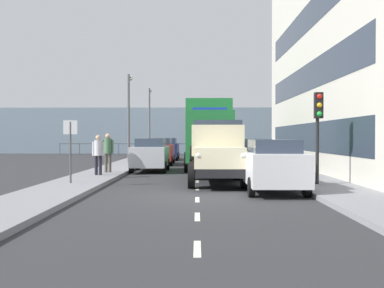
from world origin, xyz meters
name	(u,v)px	position (x,y,z in m)	size (l,w,h in m)	color
ground_plane	(197,170)	(0.00, -10.70, 0.00)	(80.00, 80.00, 0.00)	#2D2D30
sidewalk_left	(280,169)	(-4.47, -10.70, 0.07)	(2.15, 44.40, 0.15)	gray
sidewalk_right	(115,169)	(4.47, -10.70, 0.07)	(2.15, 44.40, 0.15)	gray
road_centreline_markings	(197,170)	(0.00, -10.91, 0.00)	(0.12, 40.33, 0.01)	silver
building_terrace	(382,54)	(-9.42, -9.51, 6.01)	(7.77, 21.34, 12.03)	beige
sea_horizon	(197,131)	(0.00, -35.90, 2.50)	(80.00, 0.80, 5.00)	gray
seawall_railing	(197,146)	(0.00, -32.30, 0.92)	(28.08, 0.08, 1.20)	#4C5156
truck_vintage_cream	(217,153)	(-0.76, -3.42, 1.18)	(2.17, 5.64, 2.43)	black
lorry_cargo_green	(208,132)	(-0.63, -12.18, 2.08)	(2.58, 8.20, 3.87)	#1E7033
car_white_kerbside_near	(273,165)	(-2.45, -0.96, 0.89)	(1.84, 3.84, 1.72)	white
car_black_kerbside_1	(252,157)	(-2.45, -6.76, 0.90)	(1.84, 4.33, 1.72)	black
car_silver_oppositeside_0	(151,154)	(2.45, -9.94, 0.89)	(1.83, 3.95, 1.72)	#B7BABF
car_red_oppositeside_1	(160,151)	(2.45, -15.90, 0.89)	(1.80, 4.12, 1.72)	#B21E1E
car_navy_oppositeside_2	(166,149)	(2.45, -21.90, 0.90)	(1.97, 4.08, 1.72)	navy
pedestrian_with_bag	(98,151)	(4.32, -5.94, 1.17)	(0.53, 0.34, 1.74)	black
pedestrian_strolling	(108,149)	(4.18, -7.40, 1.23)	(0.53, 0.34, 1.82)	#4C473D
traffic_light_near	(318,118)	(-4.21, -2.07, 2.47)	(0.28, 0.41, 3.20)	black
lamp_post_promenade	(129,109)	(4.49, -16.07, 3.63)	(0.32, 1.14, 5.76)	#59595B
lamp_post_far	(150,115)	(4.46, -28.63, 3.86)	(0.32, 1.14, 6.21)	#59595B
street_sign	(70,140)	(4.55, -2.44, 1.68)	(0.50, 0.07, 2.25)	#4C4C4C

